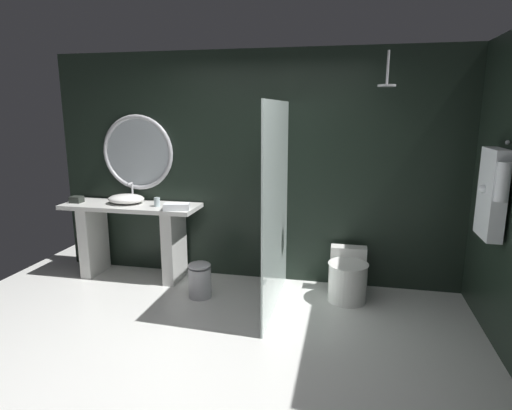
{
  "coord_description": "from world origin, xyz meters",
  "views": [
    {
      "loc": [
        1.05,
        -2.91,
        1.95
      ],
      "look_at": [
        0.22,
        0.89,
        1.1
      ],
      "focal_mm": 30.33,
      "sensor_mm": 36.0,
      "label": 1
    }
  ],
  "objects_px": {
    "rain_shower_head": "(387,81)",
    "toilet": "(348,277)",
    "tissue_box": "(77,199)",
    "waste_bin": "(200,279)",
    "tumbler_cup": "(157,202)",
    "folded_hand_towel": "(177,207)",
    "hanging_bathrobe": "(492,191)",
    "vessel_sink": "(126,199)",
    "round_wall_mirror": "(138,153)"
  },
  "relations": [
    {
      "from": "rain_shower_head",
      "to": "toilet",
      "type": "distance_m",
      "value": 2.0
    },
    {
      "from": "tissue_box",
      "to": "waste_bin",
      "type": "distance_m",
      "value": 1.82
    },
    {
      "from": "tumbler_cup",
      "to": "rain_shower_head",
      "type": "xyz_separation_m",
      "value": [
        2.42,
        -0.02,
        1.28
      ]
    },
    {
      "from": "folded_hand_towel",
      "to": "hanging_bathrobe",
      "type": "bearing_deg",
      "value": -9.01
    },
    {
      "from": "tissue_box",
      "to": "hanging_bathrobe",
      "type": "relative_size",
      "value": 0.16
    },
    {
      "from": "hanging_bathrobe",
      "to": "folded_hand_towel",
      "type": "distance_m",
      "value": 3.05
    },
    {
      "from": "vessel_sink",
      "to": "folded_hand_towel",
      "type": "xyz_separation_m",
      "value": [
        0.71,
        -0.2,
        -0.02
      ]
    },
    {
      "from": "rain_shower_head",
      "to": "toilet",
      "type": "relative_size",
      "value": 0.57
    },
    {
      "from": "tissue_box",
      "to": "hanging_bathrobe",
      "type": "distance_m",
      "value": 4.35
    },
    {
      "from": "tissue_box",
      "to": "round_wall_mirror",
      "type": "relative_size",
      "value": 0.15
    },
    {
      "from": "waste_bin",
      "to": "round_wall_mirror",
      "type": "bearing_deg",
      "value": 146.38
    },
    {
      "from": "tissue_box",
      "to": "hanging_bathrobe",
      "type": "xyz_separation_m",
      "value": [
        4.29,
        -0.59,
        0.38
      ]
    },
    {
      "from": "hanging_bathrobe",
      "to": "round_wall_mirror",
      "type": "bearing_deg",
      "value": 166.37
    },
    {
      "from": "hanging_bathrobe",
      "to": "folded_hand_towel",
      "type": "relative_size",
      "value": 2.95
    },
    {
      "from": "tumbler_cup",
      "to": "waste_bin",
      "type": "height_order",
      "value": "tumbler_cup"
    },
    {
      "from": "waste_bin",
      "to": "toilet",
      "type": "bearing_deg",
      "value": 11.01
    },
    {
      "from": "tissue_box",
      "to": "toilet",
      "type": "relative_size",
      "value": 0.23
    },
    {
      "from": "hanging_bathrobe",
      "to": "waste_bin",
      "type": "distance_m",
      "value": 2.89
    },
    {
      "from": "hanging_bathrobe",
      "to": "folded_hand_towel",
      "type": "bearing_deg",
      "value": 170.99
    },
    {
      "from": "rain_shower_head",
      "to": "folded_hand_towel",
      "type": "distance_m",
      "value": 2.5
    },
    {
      "from": "rain_shower_head",
      "to": "folded_hand_towel",
      "type": "relative_size",
      "value": 1.2
    },
    {
      "from": "tissue_box",
      "to": "rain_shower_head",
      "type": "relative_size",
      "value": 0.4
    },
    {
      "from": "tumbler_cup",
      "to": "rain_shower_head",
      "type": "distance_m",
      "value": 2.74
    },
    {
      "from": "tumbler_cup",
      "to": "tissue_box",
      "type": "bearing_deg",
      "value": -179.4
    },
    {
      "from": "toilet",
      "to": "folded_hand_towel",
      "type": "height_order",
      "value": "folded_hand_towel"
    },
    {
      "from": "vessel_sink",
      "to": "toilet",
      "type": "relative_size",
      "value": 0.74
    },
    {
      "from": "tumbler_cup",
      "to": "round_wall_mirror",
      "type": "relative_size",
      "value": 0.11
    },
    {
      "from": "folded_hand_towel",
      "to": "vessel_sink",
      "type": "bearing_deg",
      "value": 164.58
    },
    {
      "from": "tumbler_cup",
      "to": "hanging_bathrobe",
      "type": "bearing_deg",
      "value": -10.32
    },
    {
      "from": "rain_shower_head",
      "to": "waste_bin",
      "type": "bearing_deg",
      "value": -169.44
    },
    {
      "from": "vessel_sink",
      "to": "tissue_box",
      "type": "height_order",
      "value": "vessel_sink"
    },
    {
      "from": "round_wall_mirror",
      "to": "toilet",
      "type": "xyz_separation_m",
      "value": [
        2.5,
        -0.34,
        -1.22
      ]
    },
    {
      "from": "waste_bin",
      "to": "folded_hand_towel",
      "type": "bearing_deg",
      "value": 144.21
    },
    {
      "from": "round_wall_mirror",
      "to": "waste_bin",
      "type": "relative_size",
      "value": 2.29
    },
    {
      "from": "tissue_box",
      "to": "folded_hand_towel",
      "type": "relative_size",
      "value": 0.48
    },
    {
      "from": "hanging_bathrobe",
      "to": "folded_hand_towel",
      "type": "height_order",
      "value": "hanging_bathrobe"
    },
    {
      "from": "vessel_sink",
      "to": "tumbler_cup",
      "type": "xyz_separation_m",
      "value": [
        0.42,
        -0.07,
        -0.0
      ]
    },
    {
      "from": "folded_hand_towel",
      "to": "round_wall_mirror",
      "type": "bearing_deg",
      "value": 147.53
    },
    {
      "from": "tissue_box",
      "to": "folded_hand_towel",
      "type": "height_order",
      "value": "same"
    },
    {
      "from": "toilet",
      "to": "hanging_bathrobe",
      "type": "bearing_deg",
      "value": -25.43
    },
    {
      "from": "toilet",
      "to": "waste_bin",
      "type": "height_order",
      "value": "toilet"
    },
    {
      "from": "tumbler_cup",
      "to": "round_wall_mirror",
      "type": "height_order",
      "value": "round_wall_mirror"
    },
    {
      "from": "rain_shower_head",
      "to": "folded_hand_towel",
      "type": "height_order",
      "value": "rain_shower_head"
    },
    {
      "from": "tissue_box",
      "to": "round_wall_mirror",
      "type": "xyz_separation_m",
      "value": [
        0.67,
        0.29,
        0.54
      ]
    },
    {
      "from": "tumbler_cup",
      "to": "hanging_bathrobe",
      "type": "distance_m",
      "value": 3.35
    },
    {
      "from": "rain_shower_head",
      "to": "folded_hand_towel",
      "type": "bearing_deg",
      "value": -177.29
    },
    {
      "from": "tumbler_cup",
      "to": "folded_hand_towel",
      "type": "bearing_deg",
      "value": -23.14
    },
    {
      "from": "vessel_sink",
      "to": "tissue_box",
      "type": "relative_size",
      "value": 3.27
    },
    {
      "from": "vessel_sink",
      "to": "rain_shower_head",
      "type": "height_order",
      "value": "rain_shower_head"
    },
    {
      "from": "tumbler_cup",
      "to": "waste_bin",
      "type": "distance_m",
      "value": 1.03
    }
  ]
}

